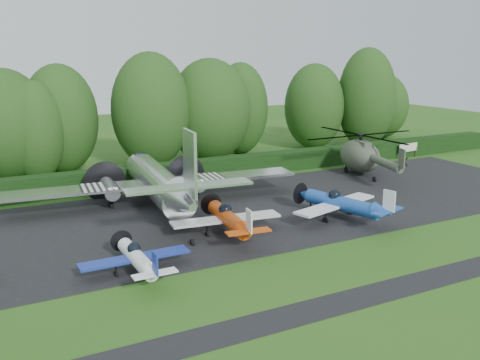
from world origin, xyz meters
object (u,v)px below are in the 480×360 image
light_plane_orange (228,218)px  sign_board (408,148)px  helicopter (360,153)px  light_plane_white (137,258)px  light_plane_blue (342,203)px  transport_plane (159,182)px

light_plane_orange → sign_board: bearing=18.7°
helicopter → light_plane_orange: bearing=-167.3°
light_plane_white → light_plane_blue: size_ratio=0.79×
light_plane_white → transport_plane: bearing=65.8°
light_plane_blue → light_plane_orange: bearing=-169.2°
transport_plane → sign_board: transport_plane is taller
light_plane_white → light_plane_blue: (16.30, 2.72, 0.27)m
light_plane_orange → helicopter: 22.42m
light_plane_white → light_plane_blue: 16.53m
transport_plane → light_plane_orange: 8.44m
helicopter → sign_board: 11.37m
sign_board → light_plane_orange: bearing=-148.5°
light_plane_white → sign_board: 41.82m
light_plane_white → sign_board: bearing=25.8°
light_plane_blue → helicopter: helicopter is taller
helicopter → sign_board: helicopter is taller
light_plane_orange → sign_board: light_plane_orange is taller
transport_plane → helicopter: bearing=0.1°
light_plane_orange → sign_board: size_ratio=2.63×
light_plane_white → light_plane_orange: 8.14m
transport_plane → sign_board: 33.08m
transport_plane → light_plane_orange: (2.02, -8.14, -0.94)m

